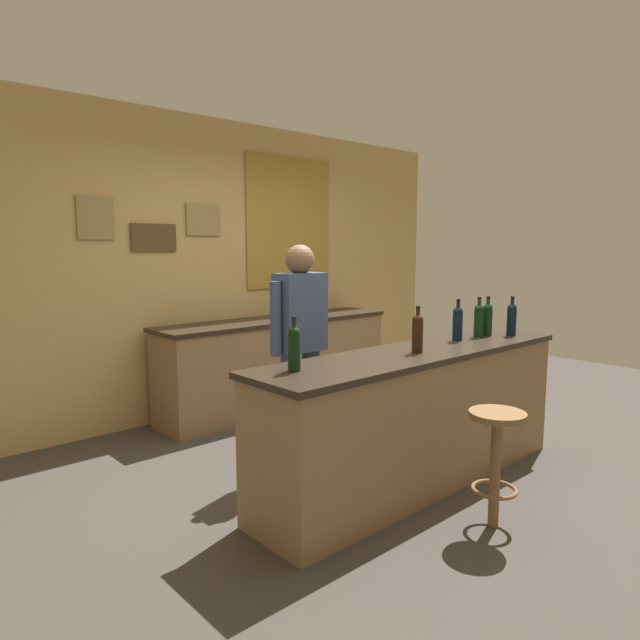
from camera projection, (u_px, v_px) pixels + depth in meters
name	position (u px, v px, depth m)	size (l,w,h in m)	color
ground_plane	(372.00, 465.00, 4.15)	(10.00, 10.00, 0.00)	#423D38
back_wall	(222.00, 266.00, 5.47)	(6.00, 0.09, 2.80)	tan
bar_counter	(417.00, 417.00, 3.80)	(2.59, 0.60, 0.92)	olive
side_counter	(278.00, 363.00, 5.57)	(2.51, 0.56, 0.90)	olive
bartender	(300.00, 340.00, 4.03)	(0.52, 0.21, 1.62)	#384766
bar_stool	(496.00, 449.00, 3.19)	(0.32, 0.32, 0.68)	brown
wine_bottle_a	(294.00, 347.00, 3.10)	(0.07, 0.07, 0.31)	black
wine_bottle_b	(418.00, 332.00, 3.64)	(0.07, 0.07, 0.31)	black
wine_bottle_c	(458.00, 322.00, 4.10)	(0.07, 0.07, 0.31)	black
wine_bottle_d	(479.00, 319.00, 4.27)	(0.07, 0.07, 0.31)	black
wine_bottle_e	(488.00, 318.00, 4.33)	(0.07, 0.07, 0.31)	black
wine_bottle_f	(512.00, 318.00, 4.33)	(0.07, 0.07, 0.31)	black
wine_glass_a	(290.00, 305.00, 5.69)	(0.07, 0.07, 0.16)	silver
wine_glass_b	(306.00, 306.00, 5.64)	(0.07, 0.07, 0.16)	silver
wine_glass_c	(319.00, 303.00, 5.96)	(0.07, 0.07, 0.16)	silver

